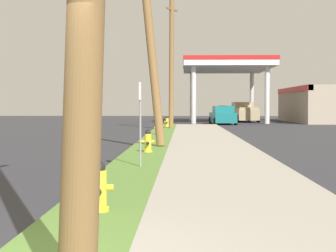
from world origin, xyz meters
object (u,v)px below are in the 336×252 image
at_px(fire_hydrant_second, 148,142).
at_px(car_silver_by_far_pump, 225,114).
at_px(truck_tan_at_forecourt, 244,113).
at_px(car_teal_by_near_pump, 223,116).
at_px(utility_pole_background, 171,63).
at_px(fire_hydrant_nearest, 99,189).
at_px(street_sign_post, 140,106).
at_px(fire_hydrant_fourth, 167,122).
at_px(fire_hydrant_third, 158,128).
at_px(utility_pole_midground, 149,31).

height_order(fire_hydrant_second, car_silver_by_far_pump, car_silver_by_far_pump).
bearing_deg(truck_tan_at_forecourt, car_teal_by_near_pump, -109.98).
xyz_separation_m(utility_pole_background, car_teal_by_near_pump, (4.19, 10.71, -3.76)).
bearing_deg(utility_pole_background, fire_hydrant_second, -91.04).
xyz_separation_m(fire_hydrant_nearest, street_sign_post, (0.14, 5.97, 1.19)).
relative_size(street_sign_post, truck_tan_at_forecourt, 0.38).
bearing_deg(fire_hydrant_fourth, fire_hydrant_nearest, -90.06).
bearing_deg(fire_hydrant_nearest, fire_hydrant_fourth, 89.94).
bearing_deg(truck_tan_at_forecourt, fire_hydrant_fourth, -115.15).
relative_size(fire_hydrant_nearest, fire_hydrant_fourth, 1.00).
xyz_separation_m(fire_hydrant_nearest, fire_hydrant_third, (-0.10, 21.06, 0.00)).
distance_m(fire_hydrant_nearest, fire_hydrant_fourth, 31.93).
relative_size(fire_hydrant_nearest, street_sign_post, 0.35).
bearing_deg(utility_pole_background, utility_pole_midground, -91.69).
bearing_deg(truck_tan_at_forecourt, fire_hydrant_third, -105.59).
relative_size(fire_hydrant_nearest, fire_hydrant_third, 1.00).
relative_size(fire_hydrant_fourth, truck_tan_at_forecourt, 0.13).
height_order(fire_hydrant_third, car_teal_by_near_pump, car_teal_by_near_pump).
bearing_deg(fire_hydrant_third, truck_tan_at_forecourt, 74.41).
relative_size(car_silver_by_far_pump, truck_tan_at_forecourt, 0.83).
bearing_deg(street_sign_post, fire_hydrant_nearest, -91.31).
bearing_deg(fire_hydrant_third, car_teal_by_near_pump, 76.11).
bearing_deg(fire_hydrant_nearest, utility_pole_background, 89.21).
distance_m(utility_pole_midground, car_teal_by_near_pump, 27.51).
bearing_deg(fire_hydrant_fourth, street_sign_post, -89.77).
bearing_deg(fire_hydrant_fourth, fire_hydrant_second, -89.94).
xyz_separation_m(fire_hydrant_second, car_teal_by_near_pump, (4.54, 29.83, 0.28)).
relative_size(fire_hydrant_fourth, car_teal_by_near_pump, 0.16).
bearing_deg(utility_pole_midground, street_sign_post, -88.33).
distance_m(fire_hydrant_nearest, fire_hydrant_third, 21.06).
relative_size(fire_hydrant_third, utility_pole_background, 0.09).
distance_m(fire_hydrant_nearest, car_teal_by_near_pump, 40.30).
bearing_deg(fire_hydrant_second, fire_hydrant_nearest, -90.31).
xyz_separation_m(utility_pole_midground, car_silver_by_far_pump, (5.94, 40.85, -3.75)).
bearing_deg(street_sign_post, utility_pole_background, 89.35).
height_order(fire_hydrant_third, utility_pole_background, utility_pole_background).
xyz_separation_m(fire_hydrant_nearest, car_silver_by_far_pump, (5.86, 54.04, 0.28)).
xyz_separation_m(fire_hydrant_second, utility_pole_background, (0.35, 19.13, 4.03)).
xyz_separation_m(fire_hydrant_second, truck_tan_at_forecourt, (7.13, 36.96, 0.47)).
distance_m(fire_hydrant_third, car_silver_by_far_pump, 33.51).
relative_size(fire_hydrant_nearest, utility_pole_background, 0.09).
xyz_separation_m(car_teal_by_near_pump, truck_tan_at_forecourt, (2.59, 7.13, 0.19)).
bearing_deg(car_silver_by_far_pump, fire_hydrant_third, -100.25).
relative_size(fire_hydrant_nearest, car_silver_by_far_pump, 0.16).
relative_size(fire_hydrant_nearest, utility_pole_midground, 0.09).
bearing_deg(car_teal_by_near_pump, fire_hydrant_third, -103.89).
distance_m(fire_hydrant_nearest, fire_hydrant_second, 10.20).
bearing_deg(utility_pole_midground, fire_hydrant_fourth, 89.68).
distance_m(fire_hydrant_nearest, car_silver_by_far_pump, 54.35).
relative_size(fire_hydrant_third, car_silver_by_far_pump, 0.16).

